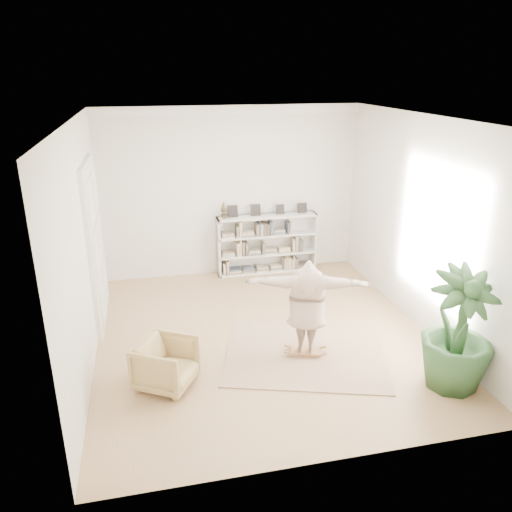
{
  "coord_description": "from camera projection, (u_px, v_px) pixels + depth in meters",
  "views": [
    {
      "loc": [
        -1.76,
        -7.29,
        4.28
      ],
      "look_at": [
        -0.04,
        0.4,
        1.31
      ],
      "focal_mm": 35.0,
      "sensor_mm": 36.0,
      "label": 1
    }
  ],
  "objects": [
    {
      "name": "person",
      "position": [
        307.0,
        304.0,
        7.65
      ],
      "size": [
        1.96,
        1.05,
        1.54
      ],
      "primitive_type": "imported",
      "rotation": [
        0.0,
        0.0,
        2.84
      ],
      "color": "tan",
      "rests_on": "rocker_board"
    },
    {
      "name": "room_shell",
      "position": [
        230.0,
        110.0,
        9.97
      ],
      "size": [
        6.0,
        6.0,
        6.0
      ],
      "color": "silver",
      "rests_on": "floor"
    },
    {
      "name": "houseplant",
      "position": [
        458.0,
        330.0,
        6.9
      ],
      "size": [
        1.05,
        1.05,
        1.78
      ],
      "primitive_type": "imported",
      "rotation": [
        0.0,
        0.0,
        0.06
      ],
      "color": "#264924",
      "rests_on": "floor"
    },
    {
      "name": "floor",
      "position": [
        263.0,
        336.0,
        8.52
      ],
      "size": [
        6.0,
        6.0,
        0.0
      ],
      "primitive_type": "plane",
      "color": "#A47B54",
      "rests_on": "ground"
    },
    {
      "name": "armchair",
      "position": [
        166.0,
        364.0,
        7.08
      ],
      "size": [
        1.05,
        1.04,
        0.71
      ],
      "primitive_type": "imported",
      "rotation": [
        0.0,
        0.0,
        1.04
      ],
      "color": "tan",
      "rests_on": "floor"
    },
    {
      "name": "rocker_board",
      "position": [
        305.0,
        351.0,
        7.94
      ],
      "size": [
        0.52,
        0.4,
        0.1
      ],
      "rotation": [
        0.0,
        0.0,
        -0.3
      ],
      "color": "olive",
      "rests_on": "rug"
    },
    {
      "name": "rug",
      "position": [
        305.0,
        354.0,
        7.96
      ],
      "size": [
        2.98,
        2.65,
        0.02
      ],
      "primitive_type": "cube",
      "rotation": [
        0.0,
        0.0,
        -0.3
      ],
      "color": "tan",
      "rests_on": "floor"
    },
    {
      "name": "doors",
      "position": [
        95.0,
        245.0,
        8.66
      ],
      "size": [
        0.09,
        1.78,
        2.92
      ],
      "color": "white",
      "rests_on": "floor"
    },
    {
      "name": "bookshelf",
      "position": [
        267.0,
        244.0,
        11.02
      ],
      "size": [
        2.2,
        0.35,
        1.64
      ],
      "color": "silver",
      "rests_on": "floor"
    }
  ]
}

